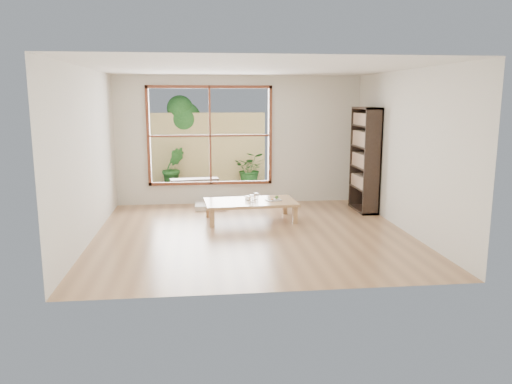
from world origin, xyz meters
TOP-DOWN VIEW (x-y plane):
  - ground at (0.00, 0.00)m, footprint 5.00×5.00m
  - low_table at (0.06, 0.89)m, footprint 1.66×1.00m
  - floor_cushion at (-0.61, 2.00)m, footprint 0.64×0.64m
  - bookshelf at (2.32, 1.43)m, footprint 0.32×0.89m
  - glass_tall at (0.07, 0.78)m, footprint 0.07×0.07m
  - glass_mid at (0.18, 1.01)m, footprint 0.08×0.08m
  - glass_short at (0.03, 0.93)m, footprint 0.06×0.06m
  - glass_small at (0.01, 0.99)m, footprint 0.06×0.06m
  - food_tray at (0.49, 0.89)m, footprint 0.30×0.25m
  - deck at (-0.60, 3.56)m, footprint 2.80×2.00m
  - garden_bench at (-0.95, 3.44)m, footprint 1.11×0.47m
  - bamboo_fence at (-0.60, 4.56)m, footprint 2.80×0.06m
  - shrub_right at (0.42, 4.36)m, footprint 0.83×0.75m
  - shrub_left at (-1.45, 4.20)m, footprint 0.63×0.55m
  - garden_tree at (-1.28, 4.86)m, footprint 1.04×0.85m

SIDE VIEW (x-z plane):
  - ground at x=0.00m, z-range 0.00..0.00m
  - deck at x=-0.60m, z-range -0.03..0.03m
  - floor_cushion at x=-0.61m, z-range 0.00..0.09m
  - garden_bench at x=-0.95m, z-range 0.14..0.48m
  - low_table at x=0.06m, z-range 0.13..0.48m
  - food_tray at x=0.49m, z-range 0.33..0.41m
  - glass_small at x=0.01m, z-range 0.35..0.43m
  - glass_short at x=0.03m, z-range 0.35..0.43m
  - glass_mid at x=0.18m, z-range 0.35..0.47m
  - glass_tall at x=0.07m, z-range 0.35..0.48m
  - shrub_right at x=0.42m, z-range 0.03..0.85m
  - shrub_left at x=-1.45m, z-range 0.02..1.01m
  - bamboo_fence at x=-0.60m, z-range 0.00..1.80m
  - bookshelf at x=2.32m, z-range 0.00..1.98m
  - garden_tree at x=-1.28m, z-range 0.52..2.74m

